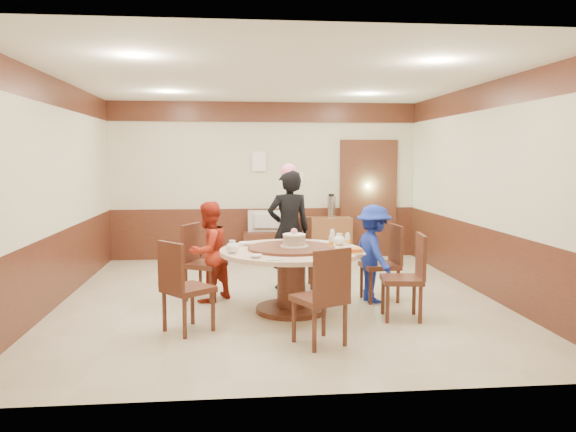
{
  "coord_description": "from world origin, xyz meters",
  "views": [
    {
      "loc": [
        -0.58,
        -7.12,
        1.83
      ],
      "look_at": [
        0.1,
        -0.24,
        1.1
      ],
      "focal_mm": 35.0,
      "sensor_mm": 36.0,
      "label": 1
    }
  ],
  "objects": [
    {
      "name": "saucer_near",
      "position": [
        -0.15,
        -1.29,
        0.76
      ],
      "size": [
        0.18,
        0.18,
        0.01
      ],
      "primitive_type": "cylinder",
      "color": "white",
      "rests_on": "banquet_table"
    },
    {
      "name": "teapot_left",
      "position": [
        -0.59,
        -0.84,
        0.81
      ],
      "size": [
        0.17,
        0.15,
        0.13
      ],
      "primitive_type": "ellipsoid",
      "color": "white",
      "rests_on": "banquet_table"
    },
    {
      "name": "bottle_2",
      "position": [
        0.66,
        -0.23,
        0.83
      ],
      "size": [
        0.06,
        0.06,
        0.16
      ],
      "primitive_type": "cylinder",
      "color": "white",
      "rests_on": "banquet_table"
    },
    {
      "name": "bowl_2",
      "position": [
        -0.34,
        -1.16,
        0.77
      ],
      "size": [
        0.14,
        0.14,
        0.03
      ],
      "primitive_type": "imported",
      "color": "white",
      "rests_on": "banquet_table"
    },
    {
      "name": "shrimp_platter",
      "position": [
        0.73,
        -1.03,
        0.78
      ],
      "size": [
        0.3,
        0.2,
        0.06
      ],
      "color": "white",
      "rests_on": "banquet_table"
    },
    {
      "name": "banquet_table",
      "position": [
        0.1,
        -0.64,
        0.53
      ],
      "size": [
        1.68,
        1.68,
        0.78
      ],
      "color": "#4A2317",
      "rests_on": "ground"
    },
    {
      "name": "person_standing",
      "position": [
        0.19,
        0.54,
        0.82
      ],
      "size": [
        0.66,
        0.49,
        1.65
      ],
      "primitive_type": "imported",
      "rotation": [
        0.0,
        0.0,
        3.31
      ],
      "color": "black",
      "rests_on": "ground"
    },
    {
      "name": "television",
      "position": [
        0.02,
        2.75,
        0.69
      ],
      "size": [
        0.67,
        0.15,
        0.39
      ],
      "primitive_type": "imported",
      "rotation": [
        0.0,
        0.0,
        3.05
      ],
      "color": "gray",
      "rests_on": "tv_stand"
    },
    {
      "name": "room",
      "position": [
        0.01,
        0.01,
        1.08
      ],
      "size": [
        6.0,
        6.04,
        2.84
      ],
      "color": "beige",
      "rests_on": "ground"
    },
    {
      "name": "person_red",
      "position": [
        -0.89,
        -0.04,
        0.64
      ],
      "size": [
        0.77,
        0.78,
        1.27
      ],
      "primitive_type": "imported",
      "rotation": [
        0.0,
        0.0,
        3.99
      ],
      "color": "#A82716",
      "rests_on": "ground"
    },
    {
      "name": "person_blue",
      "position": [
        1.18,
        -0.28,
        0.62
      ],
      "size": [
        0.59,
        0.86,
        1.23
      ],
      "primitive_type": "imported",
      "rotation": [
        0.0,
        0.0,
        1.74
      ],
      "color": "#182B9B",
      "rests_on": "ground"
    },
    {
      "name": "bottle_1",
      "position": [
        0.79,
        -0.56,
        0.83
      ],
      "size": [
        0.06,
        0.06,
        0.16
      ],
      "primitive_type": "cylinder",
      "color": "white",
      "rests_on": "banquet_table"
    },
    {
      "name": "chair_4",
      "position": [
        0.26,
        -1.84,
        0.3
      ],
      "size": [
        0.59,
        0.59,
        0.97
      ],
      "rotation": [
        0.0,
        0.0,
        6.74
      ],
      "color": "#4A2317",
      "rests_on": "ground"
    },
    {
      "name": "chair_3",
      "position": [
        -1.07,
        -1.3,
        0.3
      ],
      "size": [
        0.62,
        0.62,
        0.97
      ],
      "rotation": [
        0.0,
        0.0,
        5.41
      ],
      "color": "#4A2317",
      "rests_on": "ground"
    },
    {
      "name": "chair_2",
      "position": [
        -0.96,
        0.06,
        0.3
      ],
      "size": [
        0.6,
        0.59,
        0.97
      ],
      "rotation": [
        0.0,
        0.0,
        4.24
      ],
      "color": "#4A2317",
      "rests_on": "ground"
    },
    {
      "name": "bowl_1",
      "position": [
        0.49,
        -1.16,
        0.77
      ],
      "size": [
        0.12,
        0.12,
        0.04
      ],
      "primitive_type": "imported",
      "color": "white",
      "rests_on": "banquet_table"
    },
    {
      "name": "chair_5",
      "position": [
        1.33,
        -1.07,
        0.3
      ],
      "size": [
        0.5,
        0.49,
        0.97
      ],
      "rotation": [
        0.0,
        0.0,
        7.73
      ],
      "color": "#4A2317",
      "rests_on": "ground"
    },
    {
      "name": "notice_right",
      "position": [
        0.55,
        2.96,
        1.45
      ],
      "size": [
        0.3,
        0.0,
        0.22
      ],
      "primitive_type": "cube",
      "color": "white",
      "rests_on": "room"
    },
    {
      "name": "bowl_3",
      "position": [
        0.75,
        -0.82,
        0.77
      ],
      "size": [
        0.14,
        0.14,
        0.04
      ],
      "primitive_type": "imported",
      "color": "white",
      "rests_on": "banquet_table"
    },
    {
      "name": "side_cabinet",
      "position": [
        1.14,
        2.78,
        0.38
      ],
      "size": [
        0.8,
        0.4,
        0.75
      ],
      "primitive_type": "cube",
      "color": "brown",
      "rests_on": "ground"
    },
    {
      "name": "notice_left",
      "position": [
        -0.1,
        2.96,
        1.75
      ],
      "size": [
        0.25,
        0.0,
        0.35
      ],
      "primitive_type": "cube",
      "color": "white",
      "rests_on": "room"
    },
    {
      "name": "birthday_cake",
      "position": [
        0.13,
        -0.64,
        0.86
      ],
      "size": [
        0.33,
        0.33,
        0.22
      ],
      "color": "white",
      "rests_on": "banquet_table"
    },
    {
      "name": "thermos",
      "position": [
        1.18,
        2.78,
        0.94
      ],
      "size": [
        0.15,
        0.15,
        0.38
      ],
      "primitive_type": "cylinder",
      "color": "silver",
      "rests_on": "side_cabinet"
    },
    {
      "name": "bottle_0",
      "position": [
        0.56,
        -0.71,
        0.83
      ],
      "size": [
        0.06,
        0.06,
        0.16
      ],
      "primitive_type": "cylinder",
      "color": "white",
      "rests_on": "banquet_table"
    },
    {
      "name": "bowl_0",
      "position": [
        -0.43,
        -0.31,
        0.77
      ],
      "size": [
        0.17,
        0.17,
        0.04
      ],
      "primitive_type": "imported",
      "color": "white",
      "rests_on": "banquet_table"
    },
    {
      "name": "saucer_far",
      "position": [
        0.55,
        -0.14,
        0.76
      ],
      "size": [
        0.18,
        0.18,
        0.01
      ],
      "primitive_type": "cylinder",
      "color": "white",
      "rests_on": "banquet_table"
    },
    {
      "name": "chair_1",
      "position": [
        0.33,
        0.62,
        0.3
      ],
      "size": [
        0.46,
        0.47,
        0.97
      ],
      "rotation": [
        0.0,
        0.0,
        3.1
      ],
      "color": "#4A2317",
      "rests_on": "ground"
    },
    {
      "name": "teapot_right",
      "position": [
        0.72,
        -0.39,
        0.81
      ],
      "size": [
        0.17,
        0.15,
        0.13
      ],
      "primitive_type": "ellipsoid",
      "color": "white",
      "rests_on": "banquet_table"
    },
    {
      "name": "tv_stand",
      "position": [
        0.02,
        2.75,
        0.25
      ],
      "size": [
        0.85,
        0.45,
        0.5
      ],
      "primitive_type": "cube",
      "color": "#4A2317",
      "rests_on": "ground"
    },
    {
      "name": "chair_0",
      "position": [
        1.3,
        -0.23,
        0.3
      ],
      "size": [
        0.49,
        0.48,
        0.97
      ],
      "rotation": [
        0.0,
        0.0,
        1.66
      ],
      "color": "#4A2317",
      "rests_on": "ground"
    }
  ]
}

